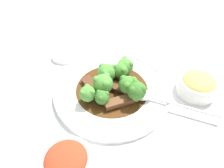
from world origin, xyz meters
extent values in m
plane|color=silver|center=(0.00, 0.00, 0.00)|extent=(4.00, 4.00, 0.00)
cylinder|color=white|center=(0.00, 0.00, 0.01)|extent=(0.32, 0.32, 0.01)
torus|color=white|center=(0.00, 0.00, 0.01)|extent=(0.32, 0.32, 0.01)
cylinder|color=#4C2D14|center=(0.00, 0.00, 0.01)|extent=(0.20, 0.20, 0.00)
cube|color=#56331E|center=(0.00, -0.01, 0.02)|extent=(0.06, 0.07, 0.01)
cube|color=brown|center=(0.06, 0.00, 0.02)|extent=(0.06, 0.04, 0.01)
cube|color=brown|center=(-0.06, -0.01, 0.03)|extent=(0.04, 0.08, 0.01)
cube|color=#56331E|center=(0.02, 0.06, 0.02)|extent=(0.07, 0.05, 0.01)
cylinder|color=#7FA84C|center=(0.05, -0.04, 0.02)|extent=(0.02, 0.02, 0.01)
sphere|color=#4C8E38|center=(0.05, -0.04, 0.05)|extent=(0.05, 0.05, 0.05)
sphere|color=#4C8E38|center=(0.07, -0.04, 0.06)|extent=(0.02, 0.02, 0.02)
sphere|color=#4C8E38|center=(0.05, -0.03, 0.06)|extent=(0.02, 0.02, 0.02)
sphere|color=#4C8E38|center=(0.05, -0.06, 0.06)|extent=(0.02, 0.02, 0.02)
cylinder|color=#7FA84C|center=(-0.05, 0.03, 0.02)|extent=(0.01, 0.01, 0.01)
sphere|color=#387028|center=(-0.05, 0.03, 0.04)|extent=(0.04, 0.04, 0.04)
sphere|color=#387028|center=(-0.04, 0.04, 0.05)|extent=(0.01, 0.01, 0.01)
sphere|color=#387028|center=(-0.06, 0.03, 0.05)|extent=(0.01, 0.01, 0.01)
sphere|color=#387028|center=(-0.05, 0.02, 0.05)|extent=(0.01, 0.01, 0.01)
cylinder|color=#7FA84C|center=(-0.01, 0.02, 0.03)|extent=(0.02, 0.02, 0.01)
sphere|color=#4C8E38|center=(-0.01, 0.02, 0.05)|extent=(0.05, 0.05, 0.05)
sphere|color=#4C8E38|center=(-0.01, 0.04, 0.06)|extent=(0.02, 0.02, 0.02)
sphere|color=#4C8E38|center=(-0.03, 0.02, 0.06)|extent=(0.02, 0.02, 0.02)
sphere|color=#4C8E38|center=(0.00, 0.01, 0.06)|extent=(0.02, 0.02, 0.02)
cylinder|color=#7FA84C|center=(-0.04, 0.07, 0.02)|extent=(0.01, 0.01, 0.01)
sphere|color=#4C8E38|center=(-0.04, 0.07, 0.04)|extent=(0.04, 0.04, 0.04)
sphere|color=#4C8E38|center=(-0.04, 0.08, 0.06)|extent=(0.02, 0.02, 0.02)
sphere|color=#4C8E38|center=(-0.04, 0.05, 0.06)|extent=(0.02, 0.02, 0.02)
sphere|color=#4C8E38|center=(-0.02, 0.07, 0.06)|extent=(0.02, 0.02, 0.02)
cylinder|color=#7FA84C|center=(0.03, 0.01, 0.02)|extent=(0.02, 0.02, 0.01)
sphere|color=#4C8E38|center=(0.03, 0.01, 0.05)|extent=(0.05, 0.05, 0.05)
sphere|color=#4C8E38|center=(0.02, 0.02, 0.06)|extent=(0.02, 0.02, 0.02)
sphere|color=#4C8E38|center=(0.04, 0.00, 0.06)|extent=(0.02, 0.02, 0.02)
sphere|color=#4C8E38|center=(0.04, 0.02, 0.06)|extent=(0.02, 0.02, 0.02)
cylinder|color=#7FA84C|center=(0.04, -0.03, 0.03)|extent=(0.01, 0.01, 0.01)
sphere|color=#427F2D|center=(0.04, -0.03, 0.05)|extent=(0.04, 0.04, 0.04)
sphere|color=#427F2D|center=(0.02, -0.03, 0.06)|extent=(0.02, 0.02, 0.02)
sphere|color=#427F2D|center=(0.05, -0.04, 0.06)|extent=(0.02, 0.02, 0.02)
sphere|color=#427F2D|center=(0.04, -0.01, 0.06)|extent=(0.02, 0.02, 0.02)
cylinder|color=#7FA84C|center=(-0.05, -0.05, 0.03)|extent=(0.02, 0.02, 0.02)
sphere|color=#387028|center=(-0.05, -0.05, 0.05)|extent=(0.05, 0.05, 0.05)
sphere|color=#387028|center=(-0.06, -0.07, 0.07)|extent=(0.02, 0.02, 0.02)
sphere|color=#387028|center=(-0.04, -0.05, 0.07)|extent=(0.02, 0.02, 0.02)
sphere|color=#387028|center=(-0.06, -0.04, 0.07)|extent=(0.02, 0.02, 0.02)
cylinder|color=#8EB756|center=(-0.02, -0.04, 0.02)|extent=(0.02, 0.02, 0.01)
sphere|color=#427F2D|center=(-0.02, -0.04, 0.05)|extent=(0.05, 0.05, 0.05)
sphere|color=#427F2D|center=(-0.02, -0.05, 0.06)|extent=(0.02, 0.02, 0.02)
sphere|color=#427F2D|center=(-0.01, -0.03, 0.06)|extent=(0.02, 0.02, 0.02)
sphere|color=#427F2D|center=(-0.03, -0.03, 0.06)|extent=(0.02, 0.02, 0.02)
ellipsoid|color=silver|center=(-0.04, -0.07, 0.03)|extent=(0.07, 0.07, 0.01)
cylinder|color=silver|center=(-0.09, -0.17, 0.02)|extent=(0.09, 0.16, 0.01)
cylinder|color=white|center=(-0.20, 0.12, 0.02)|extent=(0.11, 0.11, 0.04)
torus|color=white|center=(-0.20, 0.12, 0.04)|extent=(0.11, 0.11, 0.01)
ellipsoid|color=red|center=(-0.20, 0.12, 0.05)|extent=(0.08, 0.08, 0.03)
cylinder|color=white|center=(-0.02, -0.23, 0.00)|extent=(0.06, 0.06, 0.01)
cylinder|color=white|center=(-0.02, -0.23, 0.02)|extent=(0.11, 0.11, 0.04)
torus|color=white|center=(-0.02, -0.23, 0.04)|extent=(0.11, 0.11, 0.01)
ellipsoid|color=tan|center=(-0.02, -0.23, 0.04)|extent=(0.09, 0.09, 0.03)
cylinder|color=white|center=(0.18, 0.14, 0.01)|extent=(0.08, 0.08, 0.01)
torus|color=white|center=(0.18, 0.14, 0.01)|extent=(0.08, 0.08, 0.01)
camera|label=1|loc=(-0.41, 0.05, 0.45)|focal=35.00mm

